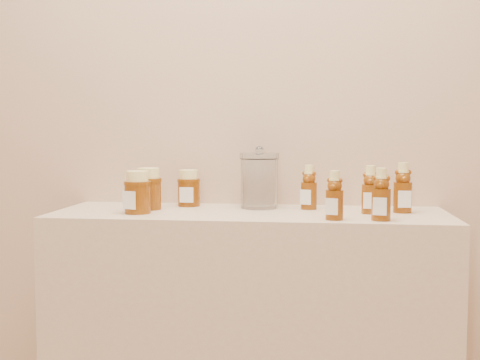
% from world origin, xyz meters
% --- Properties ---
extents(wall_back, '(3.50, 0.02, 2.70)m').
position_xyz_m(wall_back, '(0.00, 1.75, 1.35)').
color(wall_back, tan).
rests_on(wall_back, ground).
extents(display_table, '(1.20, 0.40, 0.90)m').
position_xyz_m(display_table, '(0.00, 1.55, 0.45)').
color(display_table, '#C0A98C').
rests_on(display_table, ground).
extents(bear_bottle_back_left, '(0.07, 0.07, 0.16)m').
position_xyz_m(bear_bottle_back_left, '(0.18, 1.64, 0.98)').
color(bear_bottle_back_left, '#5C2907').
rests_on(bear_bottle_back_left, display_table).
extents(bear_bottle_back_mid, '(0.06, 0.06, 0.16)m').
position_xyz_m(bear_bottle_back_mid, '(0.36, 1.56, 0.98)').
color(bear_bottle_back_mid, '#5C2907').
rests_on(bear_bottle_back_mid, display_table).
extents(bear_bottle_back_right, '(0.06, 0.06, 0.17)m').
position_xyz_m(bear_bottle_back_right, '(0.46, 1.59, 0.99)').
color(bear_bottle_back_right, '#5C2907').
rests_on(bear_bottle_back_right, display_table).
extents(bear_bottle_front_left, '(0.07, 0.07, 0.15)m').
position_xyz_m(bear_bottle_front_left, '(0.25, 1.42, 0.98)').
color(bear_bottle_front_left, '#5C2907').
rests_on(bear_bottle_front_left, display_table).
extents(bear_bottle_front_right, '(0.07, 0.07, 0.16)m').
position_xyz_m(bear_bottle_front_right, '(0.38, 1.42, 0.98)').
color(bear_bottle_front_right, '#5C2907').
rests_on(bear_bottle_front_right, display_table).
extents(honey_jar_left, '(0.10, 0.10, 0.13)m').
position_xyz_m(honey_jar_left, '(-0.32, 1.57, 0.97)').
color(honey_jar_left, '#5C2907').
rests_on(honey_jar_left, display_table).
extents(honey_jar_back, '(0.08, 0.08, 0.12)m').
position_xyz_m(honey_jar_back, '(-0.22, 1.67, 0.96)').
color(honey_jar_back, '#5C2907').
rests_on(honey_jar_back, display_table).
extents(honey_jar_front, '(0.11, 0.11, 0.13)m').
position_xyz_m(honey_jar_front, '(-0.33, 1.48, 0.96)').
color(honey_jar_front, '#5C2907').
rests_on(honey_jar_front, display_table).
extents(glass_canister, '(0.14, 0.14, 0.19)m').
position_xyz_m(glass_canister, '(0.02, 1.65, 1.00)').
color(glass_canister, white).
rests_on(glass_canister, display_table).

